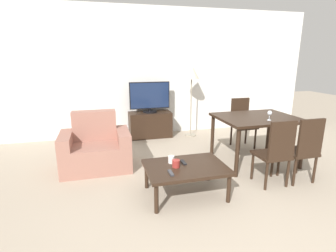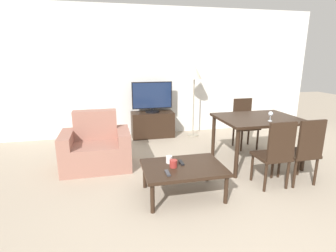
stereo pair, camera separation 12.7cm
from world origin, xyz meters
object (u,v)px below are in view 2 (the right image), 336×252
cup_colored_far (173,164)px  tv (152,97)px  floor_lamp (194,76)px  remote_secondary (181,163)px  coffee_table (183,169)px  remote_primary (168,173)px  dining_chair_near_right (304,149)px  dining_chair_near (275,152)px  dining_table (258,123)px  armchair (96,148)px  dining_chair_far (244,121)px  tv_stand (153,124)px  wine_glass_left (271,114)px  cup_white_near (169,159)px

cup_colored_far → tv: bearing=85.9°
floor_lamp → remote_secondary: size_ratio=10.14×
tv → coffee_table: (-0.05, -2.55, -0.51)m
remote_primary → remote_secondary: size_ratio=1.00×
dining_chair_near_right → cup_colored_far: dining_chair_near_right is taller
coffee_table → dining_chair_near: bearing=-3.6°
coffee_table → dining_table: size_ratio=0.80×
armchair → dining_chair_near_right: size_ratio=1.12×
dining_chair_near → remote_primary: 1.45m
tv → dining_chair_near_right: (1.59, -2.62, -0.36)m
tv → cup_colored_far: 2.59m
dining_chair_far → coffee_table: bearing=-137.3°
dining_chair_near_right → remote_primary: bearing=-177.3°
tv_stand → wine_glass_left: 2.59m
dining_chair_far → dining_chair_near_right: bearing=-90.0°
dining_chair_near_right → remote_secondary: 1.65m
dining_chair_near_right → tv_stand: bearing=121.2°
remote_primary → cup_colored_far: cup_colored_far is taller
coffee_table → remote_primary: remote_primary is taller
floor_lamp → wine_glass_left: size_ratio=10.42×
dining_chair_near_right → remote_secondary: bearing=174.2°
dining_table → cup_white_near: dining_table is taller
tv → dining_chair_far: size_ratio=0.92×
cup_white_near → cup_colored_far: cup_white_near is taller
remote_secondary → cup_white_near: 0.16m
cup_colored_far → dining_table: bearing=24.9°
remote_primary → tv_stand: bearing=83.9°
tv → dining_chair_near: tv is taller
cup_white_near → coffee_table: bearing=-42.7°
tv → coffee_table: size_ratio=0.86×
remote_primary → cup_white_near: bearing=73.5°
dining_chair_near → cup_white_near: size_ratio=9.95×
dining_chair_near → tv: bearing=113.8°
armchair → remote_secondary: size_ratio=6.85×
remote_secondary → dining_chair_far: bearing=41.0°
tv_stand → floor_lamp: floor_lamp is taller
remote_secondary → floor_lamp: bearing=68.2°
remote_primary → cup_colored_far: size_ratio=1.62×
cup_white_near → wine_glass_left: size_ratio=0.63×
tv → dining_chair_far: (1.59, -1.03, -0.36)m
dining_table → cup_white_near: size_ratio=13.28×
coffee_table → cup_white_near: cup_white_near is taller
armchair → tv_stand: size_ratio=1.15×
dining_chair_near_right → armchair: bearing=155.7°
floor_lamp → remote_primary: bearing=-114.4°
armchair → cup_colored_far: 1.50m
tv → remote_primary: bearing=-96.1°
tv_stand → dining_chair_near_right: 3.08m
remote_primary → remote_secondary: 0.35m
tv → dining_chair_far: bearing=-33.0°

